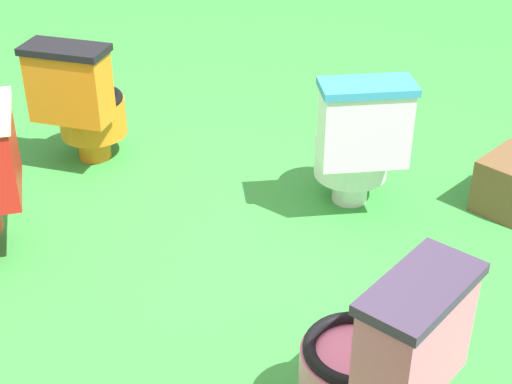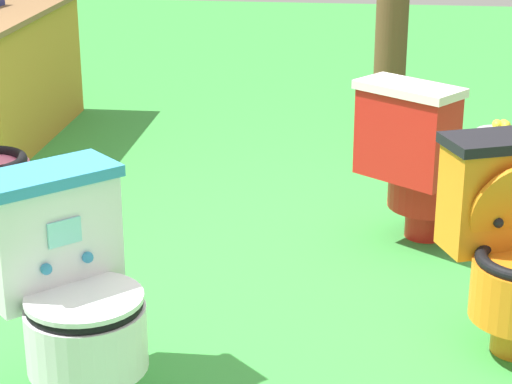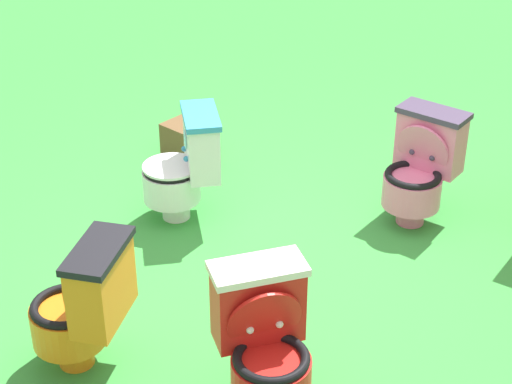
{
  "view_description": "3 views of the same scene",
  "coord_description": "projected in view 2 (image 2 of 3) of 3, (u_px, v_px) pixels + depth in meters",
  "views": [
    {
      "loc": [
        2.02,
        2.01,
        2.11
      ],
      "look_at": [
        -0.28,
        0.21,
        0.33
      ],
      "focal_mm": 54.06,
      "sensor_mm": 36.0,
      "label": 1
    },
    {
      "loc": [
        -3.48,
        -0.54,
        1.67
      ],
      "look_at": [
        0.04,
        -0.11,
        0.37
      ],
      "focal_mm": 67.69,
      "sensor_mm": 36.0,
      "label": 2
    },
    {
      "loc": [
        2.21,
        -3.25,
        2.89
      ],
      "look_at": [
        -0.22,
        0.18,
        0.48
      ],
      "focal_mm": 59.44,
      "sensor_mm": 36.0,
      "label": 3
    }
  ],
  "objects": [
    {
      "name": "ground",
      "position": [
        227.0,
        280.0,
        3.88
      ],
      "size": [
        14.0,
        14.0,
        0.0
      ],
      "primitive_type": "plane",
      "color": "green"
    },
    {
      "name": "toilet_red",
      "position": [
        420.0,
        160.0,
        4.13
      ],
      "size": [
        0.63,
        0.62,
        0.73
      ],
      "rotation": [
        0.0,
        0.0,
        4.06
      ],
      "color": "red",
      "rests_on": "ground"
    },
    {
      "name": "toilet_white",
      "position": [
        70.0,
        289.0,
        2.96
      ],
      "size": [
        0.63,
        0.63,
        0.73
      ],
      "rotation": [
        0.0,
        0.0,
        2.35
      ],
      "color": "white",
      "rests_on": "ground"
    },
    {
      "name": "wooden_post",
      "position": [
        393.0,
        5.0,
        5.29
      ],
      "size": [
        0.18,
        0.18,
        1.62
      ],
      "primitive_type": "cylinder",
      "color": "brown",
      "rests_on": "ground"
    },
    {
      "name": "lemon_bucket",
      "position": [
        496.0,
        149.0,
        5.13
      ],
      "size": [
        0.22,
        0.22,
        0.28
      ],
      "color": "#B7B7BF",
      "rests_on": "ground"
    }
  ]
}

